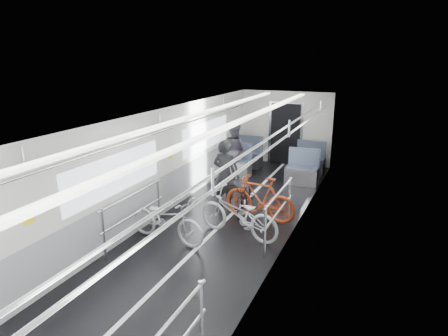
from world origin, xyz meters
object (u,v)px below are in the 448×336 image
(bike_left_far, at_px, (166,219))
(person_standing, at_px, (225,174))
(bike_right_mid, at_px, (238,214))
(bike_right_far, at_px, (260,198))
(bike_aisle, at_px, (245,196))
(person_seated, at_px, (234,150))

(bike_left_far, distance_m, person_standing, 2.12)
(bike_right_mid, xyz_separation_m, bike_right_far, (0.13, 1.00, 0.02))
(bike_right_far, height_order, person_standing, person_standing)
(bike_right_mid, height_order, bike_right_far, bike_right_far)
(bike_aisle, relative_size, person_standing, 0.92)
(bike_right_far, distance_m, person_seated, 3.33)
(bike_left_far, xyz_separation_m, person_standing, (0.37, 2.06, 0.38))
(bike_right_mid, relative_size, person_seated, 1.13)
(bike_right_mid, bearing_deg, person_standing, -136.54)
(bike_left_far, distance_m, bike_aisle, 2.16)
(bike_right_mid, bearing_deg, bike_aisle, -155.02)
(bike_right_far, bearing_deg, bike_left_far, -31.87)
(bike_left_far, distance_m, bike_right_mid, 1.41)
(person_seated, bearing_deg, bike_aisle, 127.43)
(person_seated, bearing_deg, person_standing, 117.73)
(bike_right_far, bearing_deg, person_standing, -103.08)
(bike_right_mid, bearing_deg, bike_left_far, -48.02)
(bike_right_far, xyz_separation_m, person_standing, (-0.97, 0.34, 0.33))
(bike_left_far, height_order, bike_aisle, bike_left_far)
(bike_right_mid, height_order, person_standing, person_standing)
(bike_right_mid, distance_m, person_seated, 4.17)
(person_standing, bearing_deg, bike_aisle, 177.53)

